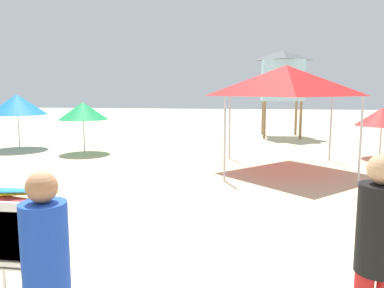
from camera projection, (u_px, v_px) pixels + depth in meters
The scene contains 9 objects.
stacked_plastic_chairs at pixel (29, 243), 3.83m from camera, with size 0.48×0.48×1.11m.
surfboard_pile at pixel (0, 196), 7.32m from camera, with size 2.48×0.83×0.32m.
lifeguard_near_center at pixel (46, 270), 2.66m from camera, with size 0.32×0.32×1.63m.
lifeguard_near_right at pixel (378, 252), 2.82m from camera, with size 0.32×0.32×1.73m.
popup_canopy at pixel (286, 81), 10.18m from camera, with size 3.11×3.11×2.81m.
lifeguard_tower at pixel (282, 75), 17.42m from camera, with size 1.98×1.98×3.92m.
beach_umbrella_left at pixel (83, 111), 13.11m from camera, with size 1.68×1.68×1.74m.
beach_umbrella_mid at pixel (382, 117), 12.11m from camera, with size 1.62×1.62×1.61m.
beach_umbrella_far at pixel (17, 105), 14.00m from camera, with size 2.09×2.09×2.00m.
Camera 1 is at (1.55, -3.37, 2.17)m, focal length 35.99 mm.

